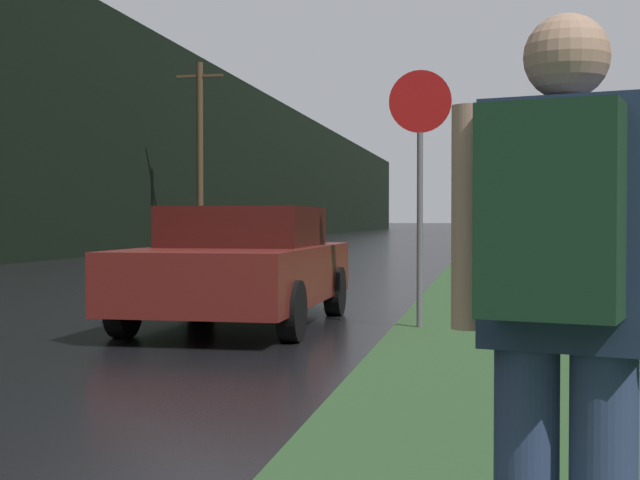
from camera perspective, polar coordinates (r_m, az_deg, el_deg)
grass_verge at (r=38.28m, az=13.71°, el=-0.57°), size 6.00×240.00×0.02m
lane_stripe_c at (r=13.66m, az=-9.45°, el=-3.96°), size 0.12×3.00×0.01m
lane_stripe_d at (r=20.35m, az=-2.59°, el=-2.20°), size 0.12×3.00×0.01m
lane_stripe_e at (r=27.20m, az=0.85°, el=-1.31°), size 0.12×3.00×0.01m
treeline_far_side at (r=50.41m, az=-5.71°, el=4.93°), size 2.00×140.00×8.85m
utility_pole_far at (r=33.80m, az=-7.69°, el=5.45°), size 1.80×0.24×7.13m
stop_sign at (r=10.29m, az=6.42°, el=4.57°), size 0.72×0.07×2.97m
hitchhiker_with_backpack at (r=2.43m, az=15.26°, el=-4.04°), size 0.61×0.50×1.80m
car_passing_near at (r=10.63m, az=-5.08°, el=-1.61°), size 2.04×4.16×1.41m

